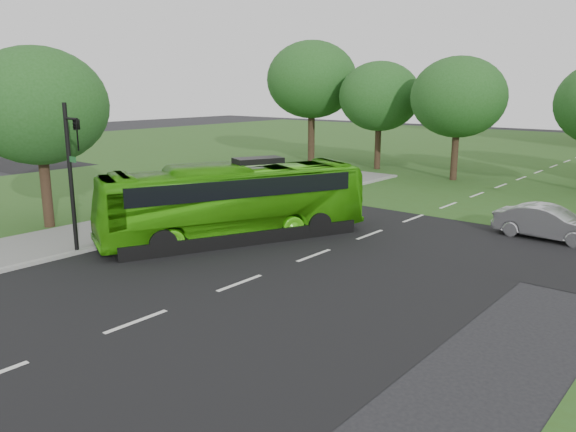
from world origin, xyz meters
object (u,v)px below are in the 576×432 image
at_px(tree_park_f, 312,80).
at_px(bus, 234,202).
at_px(sedan, 548,223).
at_px(tree_park_b, 458,97).
at_px(tree_side_near, 38,106).
at_px(tree_park_a, 380,96).
at_px(traffic_light, 72,167).

height_order(tree_park_f, bus, tree_park_f).
height_order(bus, sedan, bus).
distance_m(tree_park_b, tree_park_f, 13.75).
bearing_deg(tree_park_f, tree_side_near, -79.28).
xyz_separation_m(bus, sedan, (10.21, 8.33, -0.86)).
bearing_deg(sedan, tree_park_b, 40.76).
bearing_deg(tree_side_near, tree_park_f, 100.72).
distance_m(tree_park_b, tree_side_near, 25.96).
height_order(tree_park_a, traffic_light, tree_park_a).
xyz_separation_m(tree_side_near, sedan, (18.14, 12.36, -4.73)).
bearing_deg(tree_park_a, tree_park_b, -10.31).
relative_size(tree_park_f, sedan, 2.34).
distance_m(tree_park_a, bus, 22.87).
distance_m(bus, sedan, 13.21).
distance_m(tree_park_a, tree_park_f, 6.94).
xyz_separation_m(tree_park_a, sedan, (16.28, -13.35, -4.84)).
bearing_deg(bus, sedan, 63.33).
xyz_separation_m(sedan, traffic_light, (-13.10, -13.81, 2.65)).
xyz_separation_m(tree_park_b, tree_park_f, (-13.59, 1.66, 1.25)).
height_order(tree_park_b, traffic_light, tree_park_b).
distance_m(tree_park_a, tree_park_b, 6.90).
distance_m(tree_side_near, bus, 9.69).
relative_size(tree_park_b, bus, 0.73).
bearing_deg(traffic_light, tree_park_f, 96.06).
bearing_deg(bus, tree_park_f, 144.33).
bearing_deg(tree_park_b, tree_side_near, -109.45).
height_order(tree_side_near, traffic_light, tree_side_near).
relative_size(tree_park_f, traffic_light, 1.76).
height_order(tree_park_a, tree_park_f, tree_park_f).
bearing_deg(bus, tree_park_b, 112.11).
relative_size(tree_side_near, sedan, 1.87).
xyz_separation_m(tree_park_b, sedan, (9.50, -12.12, -4.88)).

